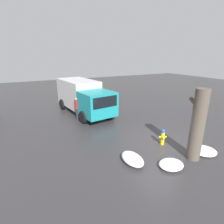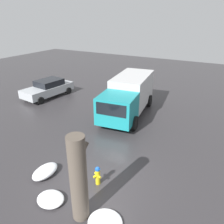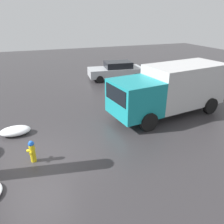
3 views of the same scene
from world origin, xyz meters
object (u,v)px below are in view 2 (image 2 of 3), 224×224
fire_hydrant (98,175)px  parked_car (48,88)px  delivery_truck (129,95)px  pedestrian (108,105)px  tree_trunk (79,179)px

fire_hydrant → parked_car: size_ratio=0.19×
delivery_truck → pedestrian: 1.69m
tree_trunk → parked_car: (8.91, 10.17, -0.92)m
tree_trunk → parked_car: size_ratio=0.70×
fire_hydrant → pedestrian: bearing=-130.1°
fire_hydrant → parked_car: parked_car is taller
fire_hydrant → delivery_truck: 7.69m
pedestrian → delivery_truck: bearing=107.4°
fire_hydrant → delivery_truck: delivery_truck is taller
fire_hydrant → tree_trunk: size_ratio=0.27×
delivery_truck → pedestrian: bearing=46.8°
delivery_truck → pedestrian: delivery_truck is taller
fire_hydrant → pedestrian: pedestrian is taller
parked_car → pedestrian: bearing=176.5°
fire_hydrant → parked_car: (7.23, 9.82, 0.31)m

